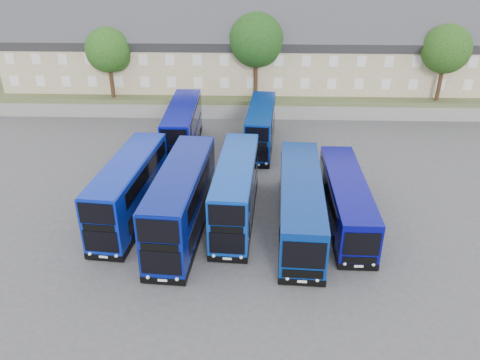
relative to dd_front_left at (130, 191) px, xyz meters
name	(u,v)px	position (x,y,z in m)	size (l,w,h in m)	color
ground	(223,241)	(6.74, -2.91, -2.13)	(120.00, 120.00, 0.00)	#444449
retaining_wall	(237,112)	(6.74, 21.09, -1.38)	(70.00, 0.40, 1.50)	slate
earth_bank	(240,85)	(6.74, 31.09, -1.13)	(80.00, 20.00, 2.00)	#4D522E
terrace_row	(290,48)	(12.74, 27.09, 4.46)	(66.00, 10.40, 11.20)	tan
dd_front_left	(130,191)	(0.00, 0.00, 0.00)	(3.54, 11.11, 4.34)	#0820A0
dd_front_mid	(182,202)	(3.94, -1.71, 0.15)	(3.49, 11.84, 4.65)	navy
dd_front_right	(236,192)	(7.46, 0.08, 0.00)	(3.12, 11.03, 4.33)	#0835A2
dd_rear_left	(183,129)	(2.04, 12.03, 0.00)	(2.69, 10.97, 4.34)	#080E95
dd_rear_right	(261,128)	(9.28, 13.15, -0.17)	(3.07, 10.20, 4.00)	navy
coach_east_a	(300,204)	(11.90, -0.82, -0.37)	(3.45, 13.26, 3.59)	navy
coach_east_b	(346,201)	(15.14, 0.02, -0.56)	(2.61, 11.77, 3.21)	#060677
tree_west	(109,52)	(-7.11, 22.18, 4.92)	(4.80, 4.80, 7.65)	#382314
tree_mid	(258,42)	(8.89, 22.68, 5.93)	(5.76, 5.76, 9.18)	#382314
tree_east	(447,51)	(28.89, 22.18, 5.26)	(5.12, 5.12, 8.16)	#382314
tree_far	(478,36)	(34.89, 29.18, 5.60)	(5.44, 5.44, 8.67)	#382314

